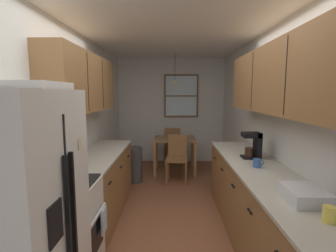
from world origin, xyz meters
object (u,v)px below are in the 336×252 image
Objects in this scene: stove_range at (60,232)px; dining_chair_near at (177,156)px; dining_chair_far at (173,144)px; mug_by_coffeemaker at (257,163)px; refrigerator at (11,235)px; microwave_over_range at (39,103)px; trash_bin at (135,165)px; mug_spare at (329,214)px; table_serving_bowl at (174,136)px; dining_table at (175,144)px; storage_canister at (75,164)px; coffee_maker at (254,145)px; dish_rack at (305,195)px.

stove_range reaches higher than dining_chair_near.
dining_chair_far is at bearing 93.76° from dining_chair_near.
mug_by_coffeemaker is (0.92, -3.23, 0.45)m from dining_chair_far.
mug_by_coffeemaker is (1.91, 1.32, 0.08)m from refrigerator.
microwave_over_range is 0.86× the size of trash_bin.
dining_chair_far is 1.43m from trash_bin.
table_serving_bowl is (-0.95, 3.89, -0.17)m from mug_spare.
mug_by_coffeemaker is at bearing -71.69° from dining_table.
storage_canister is at bearing -97.79° from trash_bin.
refrigerator reaches higher than stove_range.
coffee_maker is at bearing 78.22° from mug_by_coffeemaker.
microwave_over_range is at bearing -114.68° from dining_chair_near.
dining_chair_near is at bearing 67.36° from stove_range.
stove_range is 2.89m from dining_chair_near.
microwave_over_range reaches higher than dining_chair_far.
storage_canister is at bearing -175.05° from mug_by_coffeemaker.
coffee_maker reaches higher than dining_table.
dining_chair_near is 7.22× the size of mug_by_coffeemaker.
refrigerator reaches higher than storage_canister.
coffee_maker is at bearing -70.56° from dining_chair_far.
mug_by_coffeemaker is at bearing -74.17° from dining_chair_far.
mug_spare is at bearing -16.66° from stove_range.
microwave_over_range reaches higher than mug_by_coffeemaker.
mug_by_coffeemaker is (1.95, 0.60, 0.48)m from stove_range.
dining_table is at bearing 69.90° from microwave_over_range.
dish_rack is at bearing -75.09° from dining_table.
dish_rack is (2.02, -0.71, -0.03)m from storage_canister.
refrigerator is 13.94× the size of mug_by_coffeemaker.
trash_bin is at bearing 85.72° from refrigerator.
refrigerator is at bearing -139.17° from coffee_maker.
dining_chair_far reaches higher than trash_bin.
table_serving_bowl is at bearing -88.03° from dining_chair_far.
storage_canister reaches higher than dining_chair_far.
refrigerator is at bearing -176.41° from mug_spare.
table_serving_bowl is at bearing 113.20° from coffee_maker.
dish_rack is 3.70m from table_serving_bowl.
microwave_over_range is at bearing -98.84° from trash_bin.
storage_canister is at bearing -110.98° from dining_table.
refrigerator reaches higher than dish_rack.
mug_spare is at bearing -87.53° from mug_by_coffeemaker.
stove_range is 5.07× the size of table_serving_bowl.
trash_bin is (0.41, 2.62, -1.29)m from microwave_over_range.
trash_bin is at bearing 129.36° from mug_by_coffeemaker.
dining_table is 4.07× the size of table_serving_bowl.
storage_canister is 2.26m from mug_spare.
trash_bin is at bearing -121.58° from dining_chair_far.
coffee_maker is (2.04, 0.57, 0.09)m from storage_canister.
stove_range reaches higher than mug_by_coffeemaker.
dish_rack is at bearing -76.60° from dining_chair_far.
refrigerator is at bearing -145.29° from mug_by_coffeemaker.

